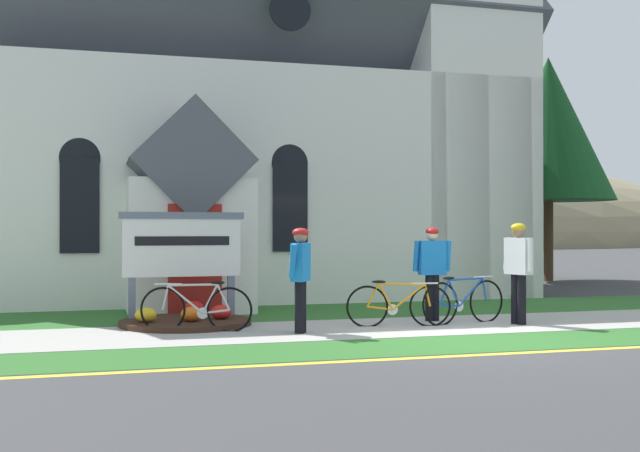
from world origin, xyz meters
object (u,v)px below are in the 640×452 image
(bicycle_orange, at_px, (463,301))
(cyclist_in_red_jersey, at_px, (301,272))
(cyclist_in_yellow_jersey, at_px, (432,266))
(cyclist_in_green_jersey, at_px, (518,265))
(church_sign, at_px, (182,248))
(roadside_conifer, at_px, (548,129))
(bicycle_red, at_px, (197,308))
(bicycle_white, at_px, (398,305))

(bicycle_orange, xyz_separation_m, cyclist_in_red_jersey, (-3.01, -0.44, 0.57))
(bicycle_orange, xyz_separation_m, cyclist_in_yellow_jersey, (-0.38, 0.46, 0.58))
(cyclist_in_yellow_jersey, bearing_deg, cyclist_in_green_jersey, -34.62)
(church_sign, relative_size, bicycle_orange, 1.25)
(bicycle_orange, bearing_deg, cyclist_in_green_jersey, -24.54)
(church_sign, relative_size, cyclist_in_red_jersey, 1.32)
(cyclist_in_red_jersey, bearing_deg, church_sign, 128.80)
(cyclist_in_yellow_jersey, distance_m, roadside_conifer, 12.34)
(roadside_conifer, bearing_deg, cyclist_in_yellow_jersey, -131.88)
(bicycle_orange, height_order, bicycle_red, bicycle_orange)
(bicycle_white, distance_m, roadside_conifer, 13.45)
(cyclist_in_green_jersey, bearing_deg, bicycle_red, 173.82)
(church_sign, distance_m, bicycle_white, 3.89)
(cyclist_in_red_jersey, bearing_deg, bicycle_orange, 8.33)
(church_sign, bearing_deg, bicycle_orange, -18.76)
(cyclist_in_green_jersey, height_order, roadside_conifer, roadside_conifer)
(cyclist_in_yellow_jersey, relative_size, cyclist_in_red_jersey, 1.01)
(bicycle_orange, height_order, cyclist_in_yellow_jersey, cyclist_in_yellow_jersey)
(bicycle_orange, relative_size, roadside_conifer, 0.25)
(cyclist_in_yellow_jersey, relative_size, cyclist_in_green_jersey, 0.96)
(bicycle_orange, bearing_deg, church_sign, 161.24)
(bicycle_red, height_order, roadside_conifer, roadside_conifer)
(bicycle_red, xyz_separation_m, roadside_conifer, (12.02, 9.01, 4.36))
(roadside_conifer, bearing_deg, church_sign, -147.76)
(bicycle_orange, distance_m, roadside_conifer, 12.63)
(bicycle_orange, relative_size, cyclist_in_green_jersey, 1.00)
(bicycle_orange, bearing_deg, cyclist_in_yellow_jersey, 129.56)
(church_sign, height_order, bicycle_orange, church_sign)
(bicycle_orange, height_order, cyclist_in_red_jersey, cyclist_in_red_jersey)
(bicycle_red, bearing_deg, cyclist_in_red_jersey, -22.62)
(church_sign, relative_size, roadside_conifer, 0.31)
(bicycle_white, distance_m, bicycle_orange, 1.23)
(bicycle_white, relative_size, roadside_conifer, 0.25)
(bicycle_red, bearing_deg, bicycle_white, -4.54)
(church_sign, bearing_deg, cyclist_in_yellow_jersey, -14.69)
(bicycle_orange, bearing_deg, bicycle_red, 177.49)
(bicycle_orange, distance_m, cyclist_in_green_jersey, 1.12)
(bicycle_red, height_order, cyclist_in_green_jersey, cyclist_in_green_jersey)
(cyclist_in_yellow_jersey, bearing_deg, bicycle_orange, -50.44)
(church_sign, relative_size, bicycle_red, 1.27)
(cyclist_in_yellow_jersey, bearing_deg, cyclist_in_red_jersey, -161.16)
(cyclist_in_yellow_jersey, height_order, cyclist_in_green_jersey, cyclist_in_green_jersey)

